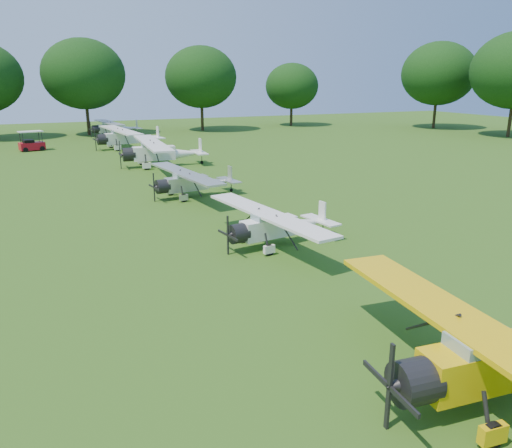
{
  "coord_description": "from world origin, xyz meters",
  "views": [
    {
      "loc": [
        -8.89,
        -17.19,
        7.61
      ],
      "look_at": [
        -0.41,
        2.25,
        1.4
      ],
      "focal_mm": 35.0,
      "sensor_mm": 36.0,
      "label": 1
    }
  ],
  "objects_px": {
    "aircraft_4": "(193,181)",
    "aircraft_7": "(114,127)",
    "golf_cart": "(31,144)",
    "aircraft_3": "(277,223)",
    "aircraft_5": "(160,151)",
    "aircraft_2": "(502,355)",
    "aircraft_6": "(127,136)"
  },
  "relations": [
    {
      "from": "aircraft_4",
      "to": "aircraft_7",
      "type": "xyz_separation_m",
      "value": [
        0.59,
        39.29,
        0.15
      ]
    },
    {
      "from": "golf_cart",
      "to": "aircraft_4",
      "type": "bearing_deg",
      "value": -84.41
    },
    {
      "from": "aircraft_3",
      "to": "aircraft_7",
      "type": "distance_m",
      "value": 50.57
    },
    {
      "from": "aircraft_3",
      "to": "aircraft_5",
      "type": "distance_m",
      "value": 23.95
    },
    {
      "from": "aircraft_4",
      "to": "aircraft_7",
      "type": "relative_size",
      "value": 0.88
    },
    {
      "from": "aircraft_4",
      "to": "aircraft_5",
      "type": "xyz_separation_m",
      "value": [
        0.8,
        12.68,
        0.32
      ]
    },
    {
      "from": "aircraft_5",
      "to": "aircraft_2",
      "type": "bearing_deg",
      "value": -87.54
    },
    {
      "from": "golf_cart",
      "to": "aircraft_3",
      "type": "bearing_deg",
      "value": -88.64
    },
    {
      "from": "aircraft_2",
      "to": "aircraft_3",
      "type": "relative_size",
      "value": 1.18
    },
    {
      "from": "aircraft_3",
      "to": "aircraft_5",
      "type": "bearing_deg",
      "value": 81.5
    },
    {
      "from": "aircraft_3",
      "to": "aircraft_4",
      "type": "distance_m",
      "value": 11.3
    },
    {
      "from": "aircraft_4",
      "to": "aircraft_6",
      "type": "bearing_deg",
      "value": 82.11
    },
    {
      "from": "aircraft_7",
      "to": "golf_cart",
      "type": "relative_size",
      "value": 3.9
    },
    {
      "from": "aircraft_6",
      "to": "golf_cart",
      "type": "height_order",
      "value": "aircraft_6"
    },
    {
      "from": "aircraft_2",
      "to": "aircraft_5",
      "type": "xyz_separation_m",
      "value": [
        0.35,
        36.87,
        0.16
      ]
    },
    {
      "from": "aircraft_5",
      "to": "aircraft_7",
      "type": "height_order",
      "value": "aircraft_5"
    },
    {
      "from": "aircraft_4",
      "to": "golf_cart",
      "type": "bearing_deg",
      "value": 101.44
    },
    {
      "from": "golf_cart",
      "to": "aircraft_6",
      "type": "bearing_deg",
      "value": -27.33
    },
    {
      "from": "aircraft_5",
      "to": "golf_cart",
      "type": "bearing_deg",
      "value": 127.39
    },
    {
      "from": "aircraft_4",
      "to": "aircraft_5",
      "type": "height_order",
      "value": "aircraft_5"
    },
    {
      "from": "aircraft_4",
      "to": "aircraft_7",
      "type": "height_order",
      "value": "aircraft_7"
    },
    {
      "from": "aircraft_7",
      "to": "golf_cart",
      "type": "distance_m",
      "value": 15.22
    },
    {
      "from": "aircraft_4",
      "to": "aircraft_6",
      "type": "relative_size",
      "value": 0.78
    },
    {
      "from": "aircraft_5",
      "to": "aircraft_6",
      "type": "height_order",
      "value": "aircraft_5"
    },
    {
      "from": "aircraft_5",
      "to": "aircraft_7",
      "type": "relative_size",
      "value": 1.13
    },
    {
      "from": "aircraft_5",
      "to": "golf_cart",
      "type": "height_order",
      "value": "aircraft_5"
    },
    {
      "from": "aircraft_3",
      "to": "aircraft_7",
      "type": "xyz_separation_m",
      "value": [
        -0.15,
        50.57,
        0.18
      ]
    },
    {
      "from": "aircraft_7",
      "to": "aircraft_5",
      "type": "bearing_deg",
      "value": -96.31
    },
    {
      "from": "aircraft_6",
      "to": "aircraft_2",
      "type": "bearing_deg",
      "value": -96.12
    },
    {
      "from": "aircraft_4",
      "to": "golf_cart",
      "type": "height_order",
      "value": "golf_cart"
    },
    {
      "from": "aircraft_2",
      "to": "aircraft_6",
      "type": "height_order",
      "value": "aircraft_6"
    },
    {
      "from": "aircraft_6",
      "to": "aircraft_5",
      "type": "bearing_deg",
      "value": -93.32
    }
  ]
}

